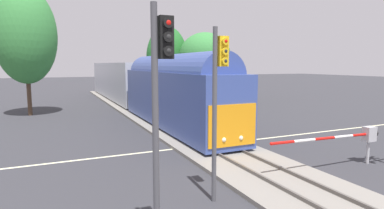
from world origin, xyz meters
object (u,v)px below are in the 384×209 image
crossing_gate_near (358,136)px  traffic_signal_far_side (223,81)px  oak_far_right (205,56)px  commuter_train (137,83)px  elm_centre_background (167,57)px  traffic_signal_near_left (160,91)px  traffic_signal_median (218,87)px  oak_behind_train (25,35)px

crossing_gate_near → traffic_signal_far_side: (1.50, 15.37, 1.84)m
traffic_signal_far_side → oak_far_right: bearing=71.4°
commuter_train → elm_centre_background: elm_centre_background is taller
commuter_train → traffic_signal_near_left: (-5.89, -25.51, 1.34)m
traffic_signal_median → elm_centre_background: bearing=73.3°
crossing_gate_near → traffic_signal_far_side: traffic_signal_far_side is taller
elm_centre_background → traffic_signal_median: bearing=-106.7°
elm_centre_background → oak_behind_train: 18.67m
commuter_train → traffic_signal_median: 23.63m
traffic_signal_near_left → oak_behind_train: (-4.24, 25.76, 3.24)m
traffic_signal_near_left → oak_far_right: oak_far_right is taller
commuter_train → traffic_signal_near_left: traffic_signal_near_left is taller
traffic_signal_near_left → elm_centre_background: elm_centre_background is taller
commuter_train → traffic_signal_median: (-3.14, -23.39, 1.21)m
oak_far_right → traffic_signal_median: bearing=-115.6°
elm_centre_background → commuter_train: bearing=-127.0°
traffic_signal_median → oak_far_right: bearing=64.4°
elm_centre_background → oak_behind_train: oak_behind_train is taller
crossing_gate_near → traffic_signal_median: bearing=-174.7°
commuter_train → elm_centre_background: (6.48, 8.61, 2.89)m
crossing_gate_near → oak_far_right: 27.80m
oak_far_right → oak_behind_train: oak_behind_train is taller
crossing_gate_near → oak_far_right: bearing=78.7°
elm_centre_background → oak_behind_train: (-16.60, -8.36, 1.69)m
commuter_train → oak_far_right: 11.38m
elm_centre_background → traffic_signal_far_side: bearing=-90.9°
traffic_signal_near_left → oak_behind_train: bearing=99.3°
traffic_signal_median → traffic_signal_near_left: traffic_signal_near_left is taller
traffic_signal_median → oak_far_right: 30.71m
crossing_gate_near → oak_behind_train: bearing=122.9°
traffic_signal_far_side → traffic_signal_median: bearing=-120.1°
traffic_signal_far_side → oak_far_right: (3.89, 11.54, 2.55)m
oak_behind_train → traffic_signal_median: bearing=-73.5°
crossing_gate_near → traffic_signal_far_side: size_ratio=1.32×
traffic_signal_near_left → oak_behind_train: size_ratio=0.52×
oak_far_right → commuter_train: bearing=-157.2°
traffic_signal_far_side → oak_far_right: size_ratio=0.55×
commuter_train → oak_far_right: oak_far_right is taller
oak_far_right → elm_centre_background: 5.67m
traffic_signal_near_left → oak_far_right: bearing=61.7°
traffic_signal_median → traffic_signal_near_left: bearing=-142.4°
oak_far_right → elm_centre_background: size_ratio=0.89×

